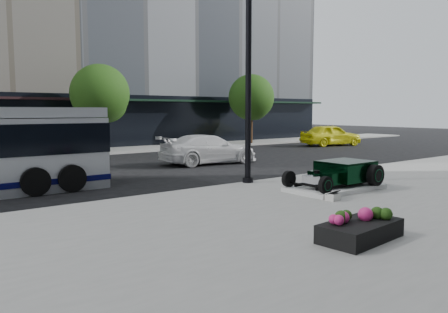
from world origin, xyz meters
TOP-DOWN VIEW (x-y plane):
  - ground at (0.00, 0.00)m, footprint 120.00×120.00m
  - sidewalk_far at (0.00, 14.00)m, footprint 70.00×4.00m
  - street_trees at (1.15, 13.07)m, footprint 29.80×3.80m
  - display_plinth at (1.97, -5.20)m, footprint 3.40×1.80m
  - hot_rod at (2.30, -5.20)m, footprint 3.22×2.00m
  - info_plaque at (0.47, -6.30)m, footprint 0.43×0.34m
  - lamppost at (0.62, -2.20)m, footprint 0.40×0.40m
  - flower_planter at (-2.32, -9.23)m, footprint 1.99×1.11m
  - white_sedan at (3.41, 4.23)m, footprint 5.55×2.74m
  - yellow_taxi at (18.23, 8.07)m, footprint 5.37×3.16m

SIDE VIEW (x-z plane):
  - ground at x=0.00m, z-range 0.00..0.00m
  - sidewalk_far at x=0.00m, z-range 0.00..0.12m
  - display_plinth at x=1.97m, z-range 0.12..0.27m
  - info_plaque at x=0.47m, z-range 0.09..0.40m
  - flower_planter at x=-2.32m, z-range 0.04..0.66m
  - hot_rod at x=2.30m, z-range 0.29..1.10m
  - white_sedan at x=3.41m, z-range 0.00..1.55m
  - yellow_taxi at x=18.23m, z-range 0.00..1.72m
  - lamppost at x=0.62m, z-range -0.16..7.17m
  - street_trees at x=1.15m, z-range 0.92..6.62m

